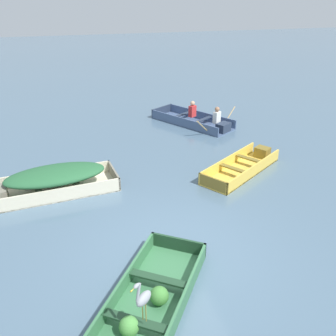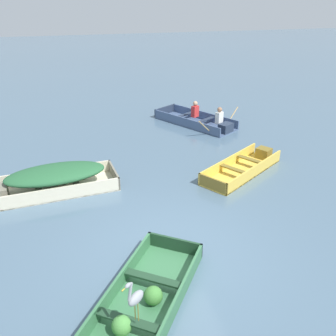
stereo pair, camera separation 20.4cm
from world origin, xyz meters
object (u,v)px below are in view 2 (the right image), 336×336
Objects in this scene: dinghy_green_foreground at (138,311)px; heron_on_dinghy at (135,297)px; skiff_yellow_near_moored at (244,167)px; skiff_cream_mid_moored at (54,177)px; rowboat_slate_blue_with_crew at (199,121)px.

heron_on_dinghy is (-0.09, -0.41, 0.71)m from dinghy_green_foreground.
heron_on_dinghy is at bearing -128.88° from skiff_yellow_near_moored.
skiff_yellow_near_moored is at bearing -1.26° from skiff_cream_mid_moored.
skiff_yellow_near_moored is 0.91× the size of skiff_cream_mid_moored.
heron_on_dinghy is (-4.05, -9.24, 0.65)m from rowboat_slate_blue_with_crew.
heron_on_dinghy reaches higher than rowboat_slate_blue_with_crew.
rowboat_slate_blue_with_crew reaches higher than skiff_yellow_near_moored.
rowboat_slate_blue_with_crew is at bearing 66.34° from heron_on_dinghy.
skiff_cream_mid_moored reaches higher than dinghy_green_foreground.
rowboat_slate_blue_with_crew is 4.12× the size of heron_on_dinghy.
dinghy_green_foreground reaches higher than skiff_yellow_near_moored.
heron_on_dinghy is at bearing -113.66° from rowboat_slate_blue_with_crew.
dinghy_green_foreground is at bearing -130.62° from skiff_yellow_near_moored.
skiff_yellow_near_moored is at bearing -89.95° from rowboat_slate_blue_with_crew.
skiff_cream_mid_moored is 6.75m from rowboat_slate_blue_with_crew.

